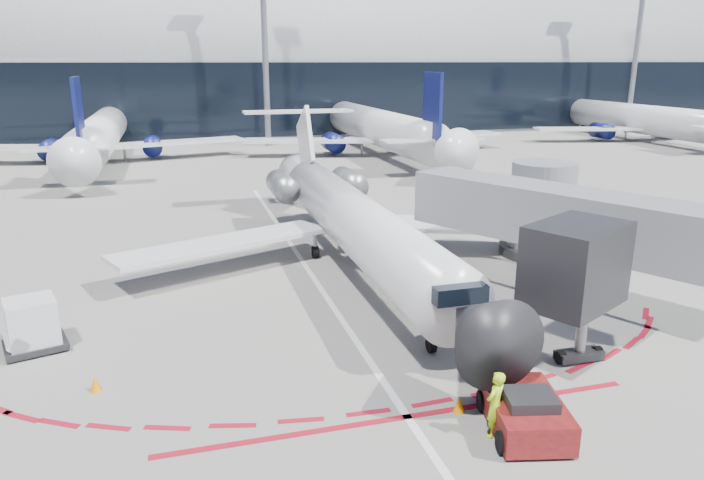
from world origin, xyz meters
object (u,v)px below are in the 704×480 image
object	(u,v)px
regional_jet	(350,217)
uld_container	(33,325)
ramp_worker	(495,404)
pushback_tug	(525,412)

from	to	relation	value
regional_jet	uld_container	bearing A→B (deg)	-154.38
ramp_worker	uld_container	world-z (taller)	ramp_worker
regional_jet	uld_container	xyz separation A→B (m)	(-13.18, -6.32, -1.45)
pushback_tug	ramp_worker	world-z (taller)	ramp_worker
pushback_tug	uld_container	bearing A→B (deg)	159.85
regional_jet	uld_container	size ratio (longest dim) A/B	11.93
regional_jet	ramp_worker	world-z (taller)	regional_jet
regional_jet	ramp_worker	distance (m)	15.46
regional_jet	pushback_tug	distance (m)	15.49
ramp_worker	uld_container	bearing A→B (deg)	-66.63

